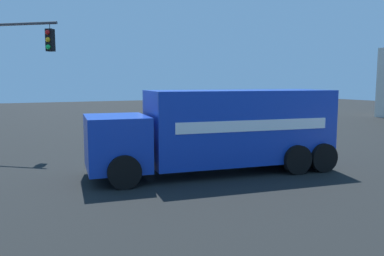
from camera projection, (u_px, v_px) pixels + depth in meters
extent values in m
plane|color=black|center=(179.00, 166.00, 14.43)|extent=(100.00, 100.00, 0.00)
cube|color=#1438AD|center=(239.00, 125.00, 13.70)|extent=(3.26, 6.66, 2.48)
cube|color=#1438AD|center=(117.00, 142.00, 12.41)|extent=(2.64, 2.21, 1.70)
cube|color=black|center=(89.00, 133.00, 12.10)|extent=(2.01, 0.36, 0.88)
cube|color=#B2B2B7|center=(312.00, 159.00, 14.83)|extent=(2.31, 0.52, 0.21)
cube|color=white|center=(255.00, 126.00, 12.55)|extent=(0.76, 5.32, 0.36)
cube|color=white|center=(226.00, 119.00, 14.83)|extent=(0.76, 5.32, 0.36)
cylinder|color=black|center=(124.00, 172.00, 11.34)|extent=(0.42, 1.03, 1.00)
cylinder|color=black|center=(114.00, 157.00, 13.68)|extent=(0.42, 1.03, 1.00)
cylinder|color=black|center=(297.00, 160.00, 13.16)|extent=(0.42, 1.03, 1.00)
cylinder|color=black|center=(262.00, 148.00, 15.50)|extent=(0.42, 1.03, 1.00)
cylinder|color=black|center=(323.00, 158.00, 13.49)|extent=(0.42, 1.03, 1.00)
cylinder|color=black|center=(285.00, 146.00, 15.82)|extent=(0.42, 1.03, 1.00)
cylinder|color=#38383D|center=(8.00, 24.00, 17.10)|extent=(3.12, 3.81, 0.12)
cylinder|color=#38383D|center=(50.00, 26.00, 16.67)|extent=(0.03, 0.03, 0.25)
cube|color=black|center=(50.00, 40.00, 16.74)|extent=(0.42, 0.42, 0.95)
sphere|color=red|center=(47.00, 32.00, 16.53)|extent=(0.20, 0.20, 0.20)
sphere|color=#EFA314|center=(48.00, 40.00, 16.56)|extent=(0.20, 0.20, 0.20)
sphere|color=#19CC4C|center=(48.00, 47.00, 16.60)|extent=(0.20, 0.20, 0.20)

